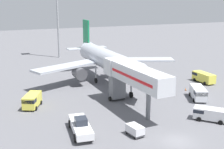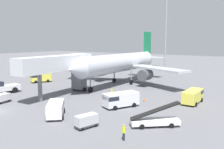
# 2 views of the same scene
# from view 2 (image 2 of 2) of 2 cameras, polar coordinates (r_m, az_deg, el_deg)

# --- Properties ---
(airplane_at_gate) EXTENTS (32.52, 34.52, 12.51)m
(airplane_at_gate) POSITION_cam_2_polar(r_m,az_deg,el_deg) (56.18, 2.30, 2.74)
(airplane_at_gate) COLOR #B7BCC6
(airplane_at_gate) RESTS_ON ground
(jet_bridge) EXTENTS (4.18, 16.69, 7.51)m
(jet_bridge) POSITION_cam_2_polar(r_m,az_deg,el_deg) (44.85, -12.08, 2.12)
(jet_bridge) COLOR silver
(jet_bridge) RESTS_ON ground
(pushback_tug) EXTENTS (3.25, 7.60, 2.40)m
(pushback_tug) POSITION_cam_2_polar(r_m,az_deg,el_deg) (50.53, -25.14, -3.00)
(pushback_tug) COLOR white
(pushback_tug) RESTS_ON ground
(belt_loader_truck) EXTENTS (5.54, 5.18, 2.92)m
(belt_loader_truck) POSITION_cam_2_polar(r_m,az_deg,el_deg) (29.42, 10.13, -10.62)
(belt_loader_truck) COLOR white
(belt_loader_truck) RESTS_ON ground
(service_van_near_right) EXTENTS (4.81, 4.97, 1.91)m
(service_van_near_right) POSITION_cam_2_polar(r_m,az_deg,el_deg) (33.45, -13.24, -7.77)
(service_van_near_right) COLOR white
(service_van_near_right) RESTS_ON ground
(service_van_rear_right) EXTENTS (4.21, 5.83, 2.23)m
(service_van_rear_right) POSITION_cam_2_polar(r_m,az_deg,el_deg) (36.78, 1.95, -5.84)
(service_van_rear_right) COLOR white
(service_van_rear_right) RESTS_ON ground
(service_van_near_left) EXTENTS (2.35, 5.50, 2.13)m
(service_van_near_left) POSITION_cam_2_polar(r_m,az_deg,el_deg) (41.40, 18.69, -4.78)
(service_van_near_left) COLOR #E5DB4C
(service_van_near_left) RESTS_ON ground
(service_van_far_right) EXTENTS (3.90, 5.12, 2.23)m
(service_van_far_right) POSITION_cam_2_polar(r_m,az_deg,el_deg) (61.24, -16.68, -0.60)
(service_van_far_right) COLOR #E5DB4C
(service_van_far_right) RESTS_ON ground
(baggage_cart_near_center) EXTENTS (1.82, 2.91, 1.54)m
(baggage_cart_near_center) POSITION_cam_2_polar(r_m,az_deg,el_deg) (28.66, -6.10, -10.82)
(baggage_cart_near_center) COLOR #38383D
(baggage_cart_near_center) RESTS_ON ground
(baggage_cart_mid_left) EXTENTS (1.85, 2.67, 1.45)m
(baggage_cart_mid_left) POSITION_cam_2_polar(r_m,az_deg,el_deg) (43.42, -24.73, -5.07)
(baggage_cart_mid_left) COLOR #38383D
(baggage_cart_mid_left) RESTS_ON ground
(ground_crew_worker_foreground) EXTENTS (0.47, 0.47, 1.81)m
(ground_crew_worker_foreground) POSITION_cam_2_polar(r_m,az_deg,el_deg) (42.68, -0.08, -4.33)
(ground_crew_worker_foreground) COLOR #1E2333
(ground_crew_worker_foreground) RESTS_ON ground
(ground_crew_worker_midground) EXTENTS (0.42, 0.42, 1.68)m
(ground_crew_worker_midground) POSITION_cam_2_polar(r_m,az_deg,el_deg) (25.11, 2.81, -13.47)
(ground_crew_worker_midground) COLOR #1E2333
(ground_crew_worker_midground) RESTS_ON ground
(safety_cone_alpha) EXTENTS (0.33, 0.33, 0.51)m
(safety_cone_alpha) POSITION_cam_2_polar(r_m,az_deg,el_deg) (40.97, 7.65, -5.94)
(safety_cone_alpha) COLOR black
(safety_cone_alpha) RESTS_ON ground
(apron_light_mast) EXTENTS (2.40, 2.40, 28.93)m
(apron_light_mast) POSITION_cam_2_polar(r_m,az_deg,el_deg) (86.28, 12.78, 14.22)
(apron_light_mast) COLOR #93969B
(apron_light_mast) RESTS_ON ground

